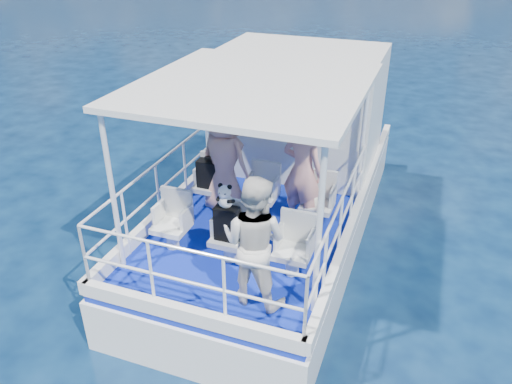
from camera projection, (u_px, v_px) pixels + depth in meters
ground at (257, 266)px, 8.32m from camera, size 2000.00×2000.00×0.00m
hull at (276, 235)px, 9.14m from camera, size 3.00×7.00×1.60m
deck at (277, 194)px, 8.74m from camera, size 2.90×6.90×0.10m
cabin at (300, 109)px, 9.26m from camera, size 2.85×2.00×2.20m
canopy at (252, 85)px, 6.65m from camera, size 3.00×3.20×0.08m
canopy_posts at (251, 164)px, 7.16m from camera, size 2.77×2.97×2.20m
railings at (244, 211)px, 7.18m from camera, size 2.84×3.59×1.00m
seat_port_fwd at (210, 195)px, 8.23m from camera, size 0.48×0.46×0.38m
seat_center_fwd at (261, 204)px, 7.96m from camera, size 0.48×0.46×0.38m
seat_stbd_fwd at (316, 214)px, 7.69m from camera, size 0.48×0.46×0.38m
seat_port_aft at (172, 236)px, 7.16m from camera, size 0.48×0.46×0.38m
seat_center_aft at (230, 248)px, 6.89m from camera, size 0.48×0.46×0.38m
seat_stbd_aft at (292, 262)px, 6.62m from camera, size 0.48×0.46×0.38m
passenger_port_fwd at (224, 160)px, 7.76m from camera, size 0.76×0.63×1.78m
passenger_stbd_fwd at (302, 171)px, 7.40m from camera, size 0.75×0.58×1.80m
passenger_stbd_aft at (254, 242)px, 5.87m from camera, size 0.88×0.72×1.70m
backpack_port at (209, 174)px, 7.97m from camera, size 0.35×0.20×0.46m
backpack_center at (227, 223)px, 6.64m from camera, size 0.32×0.18×0.49m
compact_camera at (208, 158)px, 7.86m from camera, size 0.10×0.06×0.06m
panda at (225, 196)px, 6.46m from camera, size 0.22×0.18×0.34m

